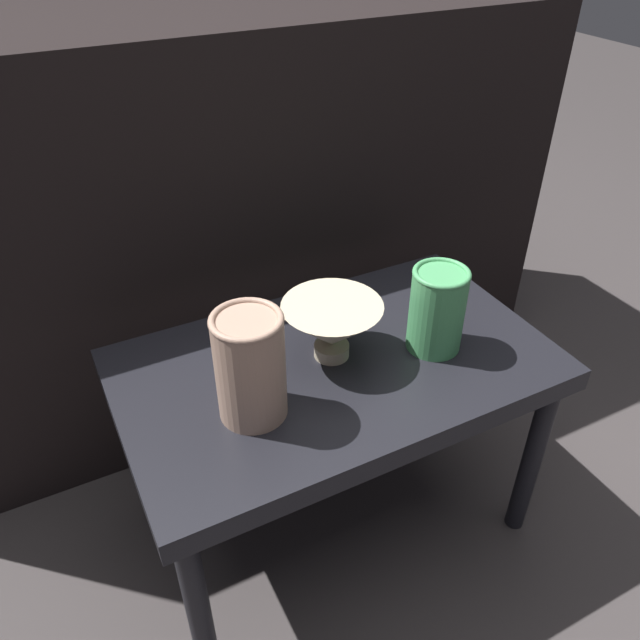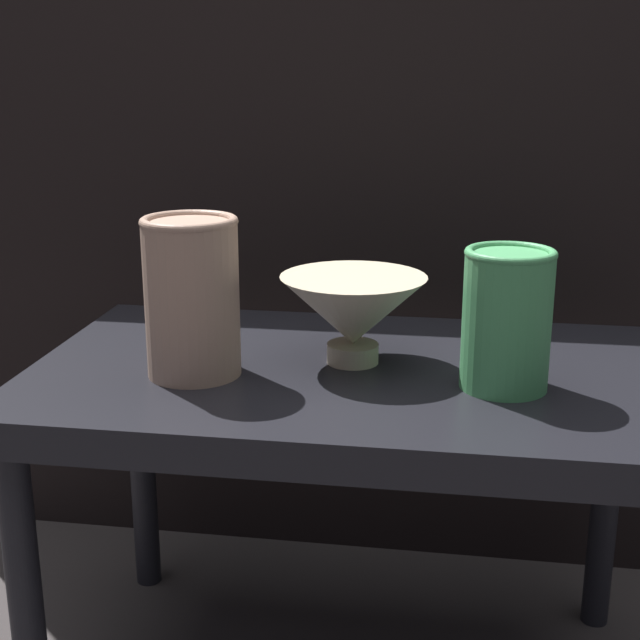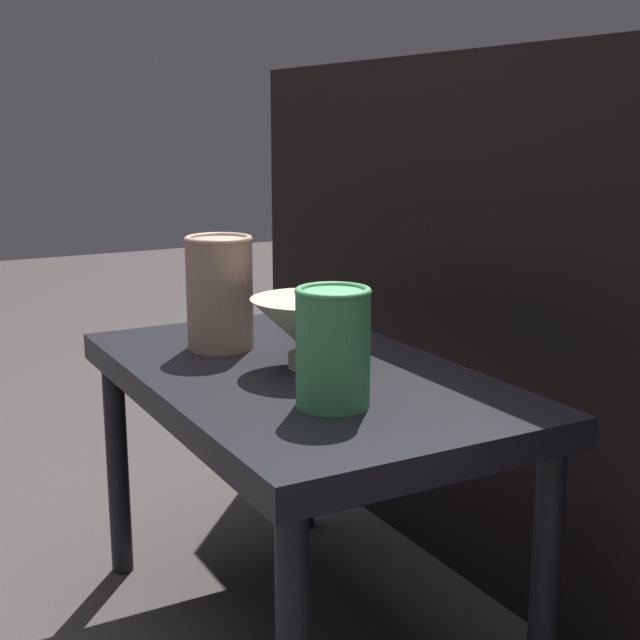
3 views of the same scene
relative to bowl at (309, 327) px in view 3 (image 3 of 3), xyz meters
The scene contains 6 objects.
ground_plane 0.47m from the bowl, 98.23° to the right, with size 8.00×8.00×0.00m, color #383333.
table 0.11m from the bowl, 98.23° to the right, with size 0.71×0.43×0.42m.
couch_backdrop 0.56m from the bowl, 90.23° to the left, with size 1.48×0.50×0.86m.
bowl is the anchor object (origin of this frame).
vase_textured_left 0.18m from the bowl, 159.06° to the right, with size 0.10×0.10×0.17m.
vase_colorful_right 0.17m from the bowl, 18.71° to the right, with size 0.09×0.09×0.15m.
Camera 3 is at (1.07, -0.56, 0.76)m, focal length 50.00 mm.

